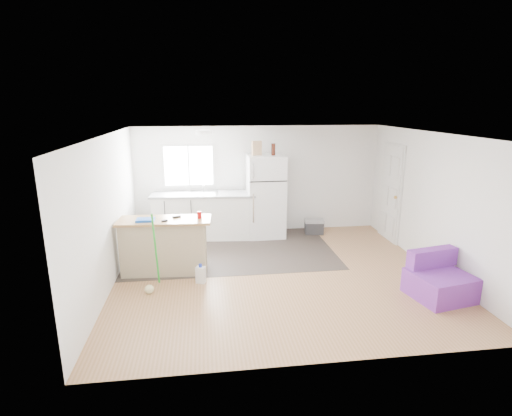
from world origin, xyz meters
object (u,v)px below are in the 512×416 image
(kitchen_cabinets, at_px, (204,215))
(bottle_left, at_px, (273,149))
(refrigerator, at_px, (266,196))
(cleaner_jug, at_px, (201,275))
(red_cup, at_px, (199,215))
(mop, at_px, (151,278))
(peninsula, at_px, (164,246))
(blue_tray, at_px, (145,220))
(cardboard_box, at_px, (257,148))
(purple_seat, at_px, (439,281))
(bottle_right, at_px, (274,149))
(cooler, at_px, (314,227))

(kitchen_cabinets, xyz_separation_m, bottle_left, (1.49, -0.12, 1.43))
(kitchen_cabinets, distance_m, refrigerator, 1.40)
(cleaner_jug, bearing_deg, kitchen_cabinets, 108.63)
(red_cup, bearing_deg, refrigerator, 51.22)
(kitchen_cabinets, relative_size, red_cup, 19.00)
(mop, xyz_separation_m, bottle_left, (2.34, 2.45, 1.70))
(peninsula, relative_size, red_cup, 13.34)
(red_cup, xyz_separation_m, blue_tray, (-0.90, -0.04, -0.04))
(cleaner_jug, relative_size, mop, 0.25)
(cardboard_box, bearing_deg, blue_tray, -139.73)
(kitchen_cabinets, xyz_separation_m, cleaner_jug, (-0.09, -2.33, -0.36))
(purple_seat, height_order, bottle_right, bottle_right)
(purple_seat, height_order, cleaner_jug, purple_seat)
(cardboard_box, height_order, bottle_left, cardboard_box)
(cardboard_box, bearing_deg, bottle_right, -0.92)
(kitchen_cabinets, bearing_deg, cooler, 3.11)
(peninsula, xyz_separation_m, refrigerator, (2.05, 1.76, 0.42))
(kitchen_cabinets, xyz_separation_m, bottle_right, (1.51, -0.07, 1.43))
(refrigerator, height_order, purple_seat, refrigerator)
(peninsula, height_order, red_cup, red_cup)
(purple_seat, distance_m, mop, 4.44)
(purple_seat, bearing_deg, bottle_right, 111.22)
(cleaner_jug, height_order, bottle_right, bottle_right)
(kitchen_cabinets, bearing_deg, bottle_left, 0.09)
(purple_seat, bearing_deg, mop, 159.81)
(kitchen_cabinets, bearing_deg, cleaner_jug, -87.33)
(cooler, height_order, red_cup, red_cup)
(cardboard_box, bearing_deg, red_cup, -124.95)
(peninsula, distance_m, red_cup, 0.82)
(cooler, bearing_deg, blue_tray, -145.38)
(blue_tray, bearing_deg, mop, -79.78)
(kitchen_cabinets, xyz_separation_m, cardboard_box, (1.15, -0.07, 1.45))
(refrigerator, xyz_separation_m, cardboard_box, (-0.20, -0.02, 1.05))
(purple_seat, relative_size, cardboard_box, 3.20)
(purple_seat, xyz_separation_m, blue_tray, (-4.51, 1.41, 0.73))
(cooler, relative_size, blue_tray, 1.53)
(peninsula, bearing_deg, cleaner_jug, -37.43)
(refrigerator, height_order, cardboard_box, cardboard_box)
(cleaner_jug, distance_m, bottle_right, 3.30)
(purple_seat, xyz_separation_m, mop, (-4.38, 0.71, -0.02))
(kitchen_cabinets, xyz_separation_m, red_cup, (-0.08, -1.82, 0.52))
(mop, relative_size, bottle_left, 5.21)
(bottle_right, bearing_deg, cardboard_box, 179.08)
(purple_seat, distance_m, bottle_right, 4.15)
(cardboard_box, bearing_deg, purple_seat, -53.45)
(cooler, relative_size, cleaner_jug, 1.39)
(blue_tray, height_order, bottle_left, bottle_left)
(mop, bearing_deg, refrigerator, 49.91)
(cooler, distance_m, bottle_left, 2.02)
(red_cup, xyz_separation_m, cardboard_box, (1.23, 1.76, 0.93))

